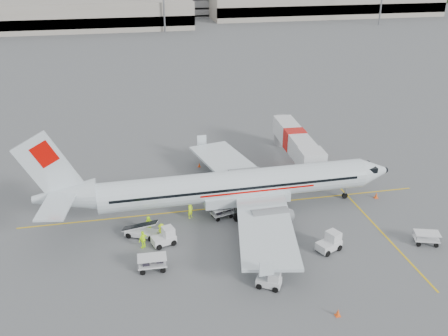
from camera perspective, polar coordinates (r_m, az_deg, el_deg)
The scene contains 23 objects.
ground at distance 54.93m, azimuth 0.43°, elevation -4.46°, with size 360.00×360.00×0.00m, color #56595B.
stripe_lead at distance 54.93m, azimuth 0.43°, elevation -4.45°, with size 44.00×0.20×0.01m, color yellow.
stripe_cross at distance 53.05m, azimuth 17.41°, elevation -6.83°, with size 0.20×20.00×0.01m, color yellow.
terminal_west at distance 180.78m, azimuth -22.13°, elevation 15.75°, with size 110.00×22.00×9.00m, color gray, non-canonical shape.
terminal_east at distance 209.20m, azimuth 11.31°, elevation 18.10°, with size 90.00×26.00×10.00m, color gray, non-canonical shape.
treeline at distance 223.45m, azimuth -9.68°, elevation 18.08°, with size 300.00×3.00×6.00m, color black, non-canonical shape.
aircraft at distance 51.90m, azimuth 1.37°, elevation 0.16°, with size 37.79×29.62×10.42m, color silver, non-canonical shape.
jet_bridge at distance 65.46m, azimuth 8.04°, elevation 2.42°, with size 3.23×17.25×4.53m, color silver, non-canonical shape.
belt_loader at distance 49.81m, azimuth -9.41°, elevation -6.56°, with size 4.31×1.62×2.34m, color silver, non-canonical shape.
tug_fore at distance 48.21m, azimuth 11.90°, elevation -8.28°, with size 2.35×1.34×1.81m, color silver, non-canonical shape.
tug_mid at distance 42.97m, azimuth 5.16°, elevation -12.51°, with size 2.05×1.17×1.58m, color silver, non-canonical shape.
tug_aft at distance 48.41m, azimuth -6.92°, elevation -7.81°, with size 2.22×1.27×1.72m, color silver, non-canonical shape.
cart_loaded_a at distance 52.66m, azimuth -0.24°, elevation -5.11°, with size 2.21×1.31×1.15m, color silver, non-canonical shape.
cart_loaded_b at distance 45.28m, azimuth -8.19°, elevation -10.71°, with size 2.55×1.51×1.33m, color silver, non-canonical shape.
cart_empty_a at distance 47.29m, azimuth 4.35°, elevation -8.95°, with size 2.23×1.32×1.16m, color silver, non-canonical shape.
cart_empty_b at distance 52.10m, azimuth 22.12°, elevation -7.43°, with size 2.34×1.38×1.22m, color silver, non-canonical shape.
cone_nose at distance 59.17m, azimuth 17.00°, elevation -2.99°, with size 0.44×0.44×0.71m, color #FF5615.
cone_port at distance 64.44m, azimuth -2.85°, elevation 0.37°, with size 0.36×0.36×0.58m, color #FF5615.
cone_stbd at distance 41.23m, azimuth 12.89°, elevation -15.78°, with size 0.41×0.41×0.67m, color #FF5615.
crew_a at distance 52.53m, azimuth -3.87°, elevation -4.82°, with size 0.67×0.44×1.83m, color #C7FA10.
crew_b at distance 50.68m, azimuth -8.59°, elevation -6.36°, with size 0.81×0.63×1.66m, color #C7FA10.
crew_c at distance 49.24m, azimuth -7.15°, elevation -7.23°, with size 1.10×0.63×1.70m, color #C7FA10.
crew_d at distance 48.19m, azimuth -9.23°, elevation -8.08°, with size 1.05×0.44×1.79m, color #C7FA10.
Camera 1 is at (-10.33, -46.96, 26.55)m, focal length 40.00 mm.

